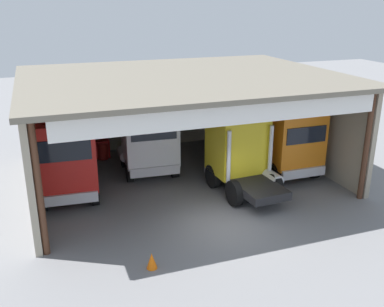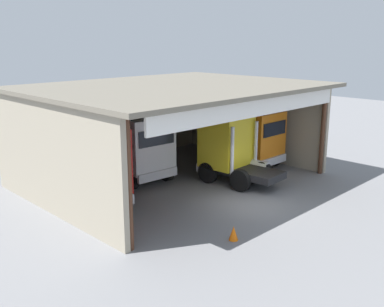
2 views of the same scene
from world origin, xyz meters
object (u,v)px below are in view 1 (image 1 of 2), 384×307
(truck_yellow_left_bay, at_px, (240,152))
(tool_cart, at_px, (101,149))
(truck_red_center_right_bay, at_px, (66,160))
(oil_drum, at_px, (103,151))
(truck_white_center_left_bay, at_px, (148,139))
(truck_orange_center_bay, at_px, (288,142))
(traffic_cone, at_px, (152,261))

(truck_yellow_left_bay, xyz_separation_m, tool_cart, (-5.37, 6.60, -1.33))
(truck_red_center_right_bay, distance_m, tool_cart, 5.84)
(oil_drum, distance_m, tool_cart, 0.28)
(truck_yellow_left_bay, relative_size, tool_cart, 4.49)
(truck_white_center_left_bay, distance_m, truck_yellow_left_bay, 4.73)
(truck_red_center_right_bay, xyz_separation_m, tool_cart, (2.20, 5.21, -1.42))
(truck_yellow_left_bay, bearing_deg, truck_white_center_left_bay, 133.99)
(truck_white_center_left_bay, relative_size, truck_orange_center_bay, 0.87)
(truck_yellow_left_bay, distance_m, oil_drum, 8.38)
(truck_white_center_left_bay, relative_size, oil_drum, 4.94)
(tool_cart, distance_m, traffic_cone, 11.44)
(oil_drum, height_order, tool_cart, tool_cart)
(truck_yellow_left_bay, bearing_deg, truck_red_center_right_bay, 166.47)
(truck_white_center_left_bay, bearing_deg, truck_red_center_right_bay, 27.89)
(truck_red_center_right_bay, distance_m, truck_yellow_left_bay, 7.70)
(truck_orange_center_bay, bearing_deg, oil_drum, -33.33)
(truck_white_center_left_bay, relative_size, traffic_cone, 7.99)
(truck_white_center_left_bay, bearing_deg, traffic_cone, 79.88)
(truck_red_center_right_bay, height_order, truck_orange_center_bay, truck_red_center_right_bay)
(truck_white_center_left_bay, bearing_deg, truck_yellow_left_bay, 141.00)
(truck_white_center_left_bay, bearing_deg, tool_cart, -56.80)
(oil_drum, bearing_deg, tool_cart, 101.82)
(truck_yellow_left_bay, distance_m, truck_orange_center_bay, 3.11)
(truck_yellow_left_bay, bearing_deg, tool_cart, 125.97)
(oil_drum, xyz_separation_m, traffic_cone, (-0.16, -11.17, -0.17))
(oil_drum, relative_size, traffic_cone, 1.62)
(truck_red_center_right_bay, height_order, tool_cart, truck_red_center_right_bay)
(truck_red_center_right_bay, bearing_deg, truck_orange_center_bay, -178.99)
(truck_white_center_left_bay, xyz_separation_m, tool_cart, (-1.90, 3.38, -1.38))
(truck_orange_center_bay, bearing_deg, truck_yellow_left_bay, 15.76)
(tool_cart, bearing_deg, truck_yellow_left_bay, -50.86)
(truck_yellow_left_bay, height_order, truck_orange_center_bay, truck_yellow_left_bay)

